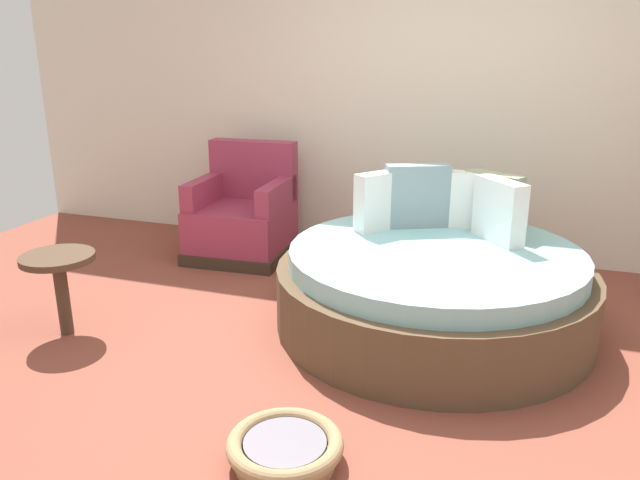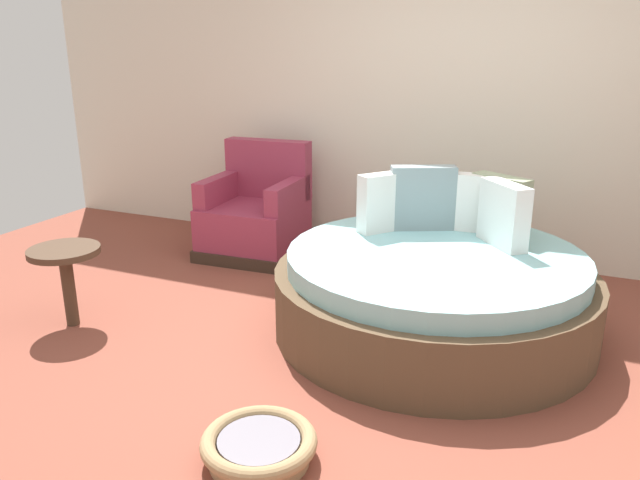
{
  "view_description": "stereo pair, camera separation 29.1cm",
  "coord_description": "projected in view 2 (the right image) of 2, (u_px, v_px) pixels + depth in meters",
  "views": [
    {
      "loc": [
        0.74,
        -3.05,
        1.74
      ],
      "look_at": [
        -0.47,
        0.47,
        0.55
      ],
      "focal_mm": 34.62,
      "sensor_mm": 36.0,
      "label": 1
    },
    {
      "loc": [
        1.01,
        -2.94,
        1.74
      ],
      "look_at": [
        -0.47,
        0.47,
        0.55
      ],
      "focal_mm": 34.62,
      "sensor_mm": 36.0,
      "label": 2
    }
  ],
  "objects": [
    {
      "name": "ground_plane",
      "position": [
        363.0,
        367.0,
        3.49
      ],
      "size": [
        8.0,
        8.0,
        0.02
      ],
      "primitive_type": "cube",
      "color": "brown"
    },
    {
      "name": "back_wall",
      "position": [
        459.0,
        61.0,
        4.87
      ],
      "size": [
        8.0,
        0.12,
        3.2
      ],
      "primitive_type": "cube",
      "color": "silver",
      "rests_on": "ground_plane"
    },
    {
      "name": "round_daybed",
      "position": [
        434.0,
        288.0,
        3.86
      ],
      "size": [
        1.98,
        1.98,
        0.96
      ],
      "color": "brown",
      "rests_on": "ground_plane"
    },
    {
      "name": "red_armchair",
      "position": [
        257.0,
        215.0,
        5.27
      ],
      "size": [
        0.84,
        0.84,
        0.94
      ],
      "color": "#38281E",
      "rests_on": "ground_plane"
    },
    {
      "name": "pet_basket",
      "position": [
        259.0,
        446.0,
        2.67
      ],
      "size": [
        0.51,
        0.51,
        0.13
      ],
      "color": "#9E7F56",
      "rests_on": "ground_plane"
    },
    {
      "name": "side_table",
      "position": [
        65.0,
        262.0,
        3.87
      ],
      "size": [
        0.44,
        0.44,
        0.52
      ],
      "color": "#473323",
      "rests_on": "ground_plane"
    }
  ]
}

